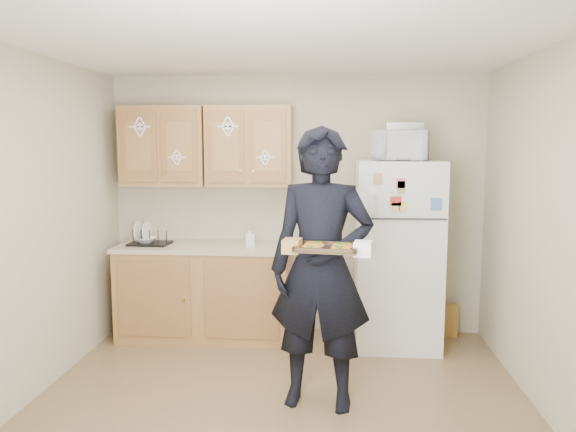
{
  "coord_description": "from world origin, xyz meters",
  "views": [
    {
      "loc": [
        0.36,
        -3.67,
        1.84
      ],
      "look_at": [
        0.03,
        0.45,
        1.31
      ],
      "focal_mm": 35.0,
      "sensor_mm": 36.0,
      "label": 1
    }
  ],
  "objects": [
    {
      "name": "pizza_front_left",
      "position": [
        0.22,
        -0.19,
        1.2
      ],
      "size": [
        0.13,
        0.13,
        0.02
      ],
      "primitive_type": "cylinder",
      "color": "gold",
      "rests_on": "baking_tray"
    },
    {
      "name": "ceiling",
      "position": [
        0.0,
        0.0,
        2.5
      ],
      "size": [
        3.6,
        3.6,
        0.0
      ],
      "primitive_type": "plane",
      "color": "white",
      "rests_on": "wall_back"
    },
    {
      "name": "countertop",
      "position": [
        -0.85,
        1.48,
        0.88
      ],
      "size": [
        1.64,
        0.64,
        0.04
      ],
      "primitive_type": "cube",
      "color": "beige",
      "rests_on": "base_cabinet"
    },
    {
      "name": "floor",
      "position": [
        0.0,
        0.0,
        0.0
      ],
      "size": [
        3.6,
        3.6,
        0.0
      ],
      "primitive_type": "plane",
      "color": "brown",
      "rests_on": "ground"
    },
    {
      "name": "microwave",
      "position": [
        0.95,
        1.38,
        1.83
      ],
      "size": [
        0.53,
        0.41,
        0.26
      ],
      "primitive_type": "imported",
      "rotation": [
        0.0,
        0.0,
        -0.21
      ],
      "color": "white",
      "rests_on": "refrigerator"
    },
    {
      "name": "bowl",
      "position": [
        -1.4,
        1.46,
        0.94
      ],
      "size": [
        0.22,
        0.22,
        0.05
      ],
      "primitive_type": "imported",
      "rotation": [
        0.0,
        0.0,
        -0.13
      ],
      "color": "silver",
      "rests_on": "dish_rack"
    },
    {
      "name": "wall_front",
      "position": [
        0.0,
        -1.8,
        1.25
      ],
      "size": [
        3.6,
        0.04,
        2.5
      ],
      "primitive_type": "cube",
      "color": "#B7B194",
      "rests_on": "floor"
    },
    {
      "name": "upper_cab_left",
      "position": [
        -1.25,
        1.61,
        1.83
      ],
      "size": [
        0.8,
        0.33,
        0.75
      ],
      "primitive_type": "cube",
      "color": "olive",
      "rests_on": "wall_back"
    },
    {
      "name": "soap_bottle",
      "position": [
        -0.41,
        1.43,
        0.99
      ],
      "size": [
        0.1,
        0.1,
        0.18
      ],
      "primitive_type": "imported",
      "rotation": [
        0.0,
        0.0,
        0.29
      ],
      "color": "white",
      "rests_on": "countertop"
    },
    {
      "name": "refrigerator",
      "position": [
        0.95,
        1.43,
        0.85
      ],
      "size": [
        0.75,
        0.7,
        1.7
      ],
      "primitive_type": "cube",
      "color": "white",
      "rests_on": "floor"
    },
    {
      "name": "pizza_back_right",
      "position": [
        0.43,
        -0.09,
        1.2
      ],
      "size": [
        0.13,
        0.13,
        0.02
      ],
      "primitive_type": "cylinder",
      "color": "gold",
      "rests_on": "baking_tray"
    },
    {
      "name": "foil_pan",
      "position": [
        0.98,
        1.41,
        2.0
      ],
      "size": [
        0.32,
        0.23,
        0.07
      ],
      "primitive_type": "cube",
      "rotation": [
        0.0,
        0.0,
        -0.04
      ],
      "color": "silver",
      "rests_on": "microwave"
    },
    {
      "name": "upper_cab_right",
      "position": [
        -0.43,
        1.61,
        1.83
      ],
      "size": [
        0.8,
        0.33,
        0.75
      ],
      "primitive_type": "cube",
      "color": "olive",
      "rests_on": "wall_back"
    },
    {
      "name": "dish_rack",
      "position": [
        -1.37,
        1.46,
        0.97
      ],
      "size": [
        0.38,
        0.3,
        0.15
      ],
      "primitive_type": "cube",
      "rotation": [
        0.0,
        0.0,
        -0.06
      ],
      "color": "black",
      "rests_on": "countertop"
    },
    {
      "name": "cereal_box",
      "position": [
        1.47,
        1.67,
        0.16
      ],
      "size": [
        0.2,
        0.07,
        0.32
      ],
      "primitive_type": "cube",
      "color": "gold",
      "rests_on": "floor"
    },
    {
      "name": "person",
      "position": [
        0.28,
        0.15,
        0.98
      ],
      "size": [
        0.78,
        0.57,
        1.97
      ],
      "primitive_type": "imported",
      "rotation": [
        0.0,
        0.0,
        -0.14
      ],
      "color": "black",
      "rests_on": "floor"
    },
    {
      "name": "wall_left",
      "position": [
        -1.8,
        0.0,
        1.25
      ],
      "size": [
        0.04,
        3.6,
        2.5
      ],
      "primitive_type": "cube",
      "color": "#B7B194",
      "rests_on": "floor"
    },
    {
      "name": "wall_right",
      "position": [
        1.8,
        0.0,
        1.25
      ],
      "size": [
        0.04,
        3.6,
        2.5
      ],
      "primitive_type": "cube",
      "color": "#B7B194",
      "rests_on": "floor"
    },
    {
      "name": "pizza_front_right",
      "position": [
        0.41,
        -0.22,
        1.2
      ],
      "size": [
        0.13,
        0.13,
        0.02
      ],
      "primitive_type": "cylinder",
      "color": "gold",
      "rests_on": "baking_tray"
    },
    {
      "name": "wall_back",
      "position": [
        0.0,
        1.8,
        1.25
      ],
      "size": [
        3.6,
        0.04,
        2.5
      ],
      "primitive_type": "cube",
      "color": "#B7B194",
      "rests_on": "floor"
    },
    {
      "name": "pizza_back_left",
      "position": [
        0.24,
        -0.06,
        1.2
      ],
      "size": [
        0.13,
        0.13,
        0.02
      ],
      "primitive_type": "cylinder",
      "color": "gold",
      "rests_on": "baking_tray"
    },
    {
      "name": "baking_tray",
      "position": [
        0.33,
        -0.14,
        1.18
      ],
      "size": [
        0.43,
        0.34,
        0.04
      ],
      "primitive_type": "cube",
      "rotation": [
        0.0,
        0.0,
        -0.14
      ],
      "color": "black",
      "rests_on": "person"
    },
    {
      "name": "base_cabinet",
      "position": [
        -0.85,
        1.48,
        0.43
      ],
      "size": [
        1.6,
        0.6,
        0.86
      ],
      "primitive_type": "cube",
      "color": "olive",
      "rests_on": "floor"
    }
  ]
}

